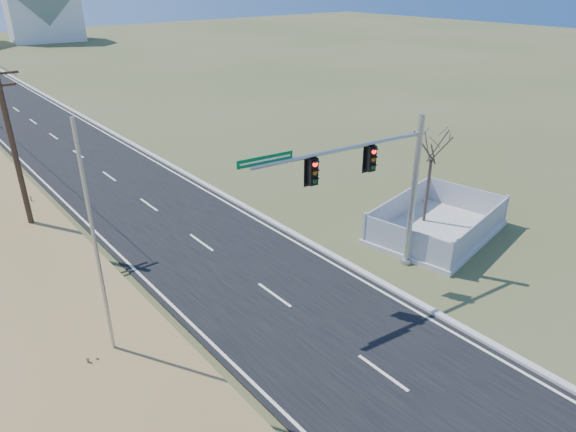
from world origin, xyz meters
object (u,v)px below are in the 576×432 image
at_px(open_sign, 435,258).
at_px(bare_tree, 433,144).
at_px(flagpole, 103,289).
at_px(fence_enclosure, 436,229).
at_px(traffic_signal_mast, 383,184).

xyz_separation_m(open_sign, bare_tree, (3.00, 2.94, 4.23)).
height_order(flagpole, bare_tree, flagpole).
bearing_deg(open_sign, flagpole, -161.60).
distance_m(fence_enclosure, flagpole, 17.31).
height_order(fence_enclosure, flagpole, flagpole).
relative_size(traffic_signal_mast, flagpole, 0.99).
relative_size(fence_enclosure, bare_tree, 1.39).
xyz_separation_m(flagpole, bare_tree, (17.39, 0.82, 1.00)).
distance_m(open_sign, flagpole, 14.90).
bearing_deg(fence_enclosure, bare_tree, 60.01).
distance_m(fence_enclosure, open_sign, 3.20).
bearing_deg(traffic_signal_mast, fence_enclosure, 14.13).
xyz_separation_m(traffic_signal_mast, bare_tree, (5.74, 1.74, 0.21)).
relative_size(traffic_signal_mast, open_sign, 14.52).
bearing_deg(fence_enclosure, traffic_signal_mast, 176.63).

